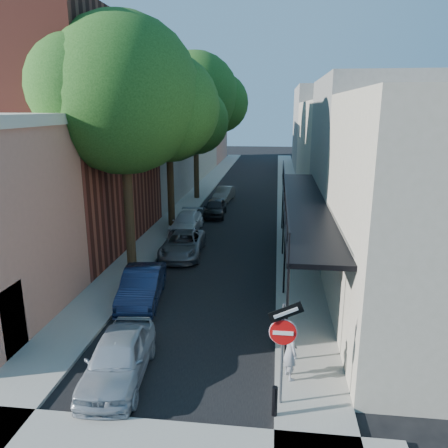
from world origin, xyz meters
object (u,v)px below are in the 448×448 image
(parked_car_b, at_px, (142,286))
(oak_mid, at_px, (175,115))
(bollard, at_px, (275,401))
(parked_car_f, at_px, (224,194))
(sign_post, at_px, (283,336))
(parked_car_e, at_px, (215,208))
(oak_near, at_px, (134,99))
(parked_car_d, at_px, (187,223))
(pedestrian, at_px, (290,351))
(parked_car_a, at_px, (119,357))
(parked_car_c, at_px, (183,244))
(oak_far, at_px, (201,98))

(parked_car_b, bearing_deg, oak_mid, 88.47)
(bollard, bearing_deg, parked_car_f, 99.59)
(sign_post, height_order, parked_car_e, sign_post)
(oak_near, height_order, parked_car_d, oak_near)
(oak_near, bearing_deg, parked_car_d, 83.49)
(parked_car_e, xyz_separation_m, parked_car_f, (0.00, 5.45, -0.04))
(pedestrian, bearing_deg, parked_car_a, 71.73)
(parked_car_a, bearing_deg, parked_car_c, 87.43)
(oak_far, height_order, parked_car_d, oak_far)
(bollard, xyz_separation_m, parked_car_c, (-4.87, 11.97, 0.09))
(parked_car_a, xyz_separation_m, parked_car_b, (-0.88, 5.05, -0.00))
(bollard, bearing_deg, parked_car_e, 102.05)
(oak_mid, height_order, oak_far, oak_far)
(parked_car_c, bearing_deg, parked_car_b, -97.47)
(oak_far, xyz_separation_m, parked_car_a, (1.95, -25.60, -7.58))
(sign_post, bearing_deg, bollard, -108.56)
(oak_near, relative_size, oak_mid, 1.12)
(parked_car_c, distance_m, parked_car_f, 14.10)
(sign_post, xyz_separation_m, parked_car_a, (-4.56, 0.70, -1.36))
(bollard, bearing_deg, parked_car_b, 130.32)
(oak_near, xyz_separation_m, parked_car_f, (1.97, 16.30, -7.30))
(bollard, distance_m, parked_car_f, 26.42)
(oak_mid, relative_size, parked_car_c, 2.31)
(parked_car_a, bearing_deg, oak_far, 89.28)
(oak_near, bearing_deg, parked_car_f, 83.12)
(oak_near, height_order, parked_car_c, oak_near)
(parked_car_d, bearing_deg, parked_car_a, -85.02)
(parked_car_e, bearing_deg, parked_car_c, -95.45)
(parked_car_c, xyz_separation_m, parked_car_e, (0.47, 8.64, 0.01))
(oak_near, distance_m, parked_car_a, 11.38)
(bollard, height_order, pedestrian, pedestrian)
(oak_near, xyz_separation_m, parked_car_d, (0.77, 6.72, -7.30))
(oak_far, relative_size, parked_car_a, 3.00)
(parked_car_a, bearing_deg, parked_car_f, 84.92)
(oak_near, bearing_deg, bollard, -56.88)
(parked_car_e, relative_size, parked_car_f, 1.04)
(bollard, xyz_separation_m, parked_car_a, (-4.40, 1.17, 0.16))
(parked_car_a, height_order, parked_car_b, parked_car_a)
(bollard, distance_m, parked_car_e, 21.07)
(parked_car_b, relative_size, parked_car_f, 1.16)
(sign_post, xyz_separation_m, parked_car_b, (-5.44, 5.75, -1.36))
(parked_car_a, relative_size, parked_car_d, 0.99)
(parked_car_c, xyz_separation_m, parked_car_f, (0.47, 14.09, -0.03))
(parked_car_d, bearing_deg, parked_car_f, 83.36)
(oak_far, height_order, parked_car_e, oak_far)
(oak_far, distance_m, pedestrian, 27.03)
(oak_mid, xyz_separation_m, oak_far, (0.06, 9.04, 1.20))
(parked_car_d, bearing_deg, sign_post, -69.72)
(parked_car_b, height_order, parked_car_e, parked_car_b)
(sign_post, xyz_separation_m, parked_car_e, (-4.56, 20.14, -1.41))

